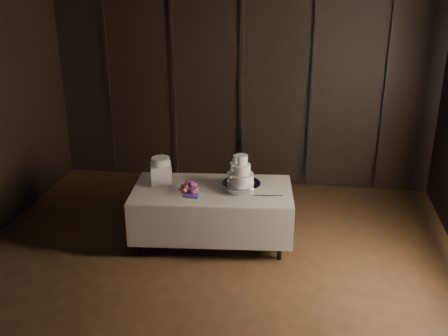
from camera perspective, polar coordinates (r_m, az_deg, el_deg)
room at (r=5.06m, az=-3.29°, el=-0.59°), size 6.08×7.08×3.08m
display_table at (r=6.70m, az=-1.27°, el=-4.98°), size 2.09×1.25×0.76m
cake_stand at (r=6.53m, az=1.88°, el=-1.98°), size 0.63×0.63×0.09m
wedding_cake at (r=6.44m, az=1.65°, el=-0.47°), size 0.35×0.31×0.37m
bouquet at (r=6.44m, az=-3.79°, el=-2.15°), size 0.35×0.43×0.19m
box_pedestal at (r=6.74m, az=-6.84°, el=-0.63°), size 0.33×0.33×0.25m
small_cake at (r=6.68m, az=-6.91°, el=0.74°), size 0.29×0.29×0.09m
cake_knife at (r=6.37m, az=4.38°, el=-3.03°), size 0.37×0.06×0.01m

